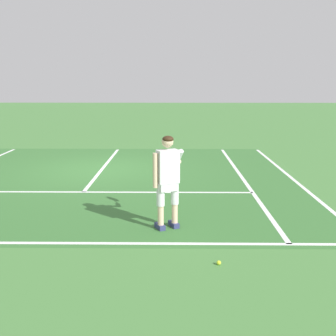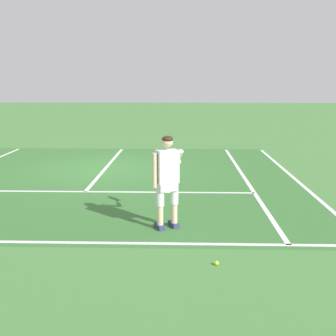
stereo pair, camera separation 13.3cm
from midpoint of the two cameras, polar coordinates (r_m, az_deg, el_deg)
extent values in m
plane|color=#477F3D|center=(12.92, -8.34, -0.13)|extent=(80.00, 80.00, 0.00)
cube|color=#387033|center=(11.85, -9.27, -1.24)|extent=(10.98, 10.06, 0.00)
cube|color=white|center=(7.37, -16.40, -9.72)|extent=(10.98, 0.10, 0.01)
cube|color=white|center=(10.36, -10.89, -3.20)|extent=(8.23, 0.10, 0.01)
cube|color=white|center=(13.42, -7.97, 0.33)|extent=(0.10, 6.40, 0.01)
cube|color=white|center=(11.78, 10.79, -1.36)|extent=(0.10, 9.66, 0.01)
cube|color=white|center=(12.08, 17.24, -1.37)|extent=(0.10, 9.66, 0.01)
cube|color=navy|center=(7.68, -0.68, -8.00)|extent=(0.22, 0.30, 0.09)
cube|color=navy|center=(7.79, 1.25, -7.73)|extent=(0.22, 0.30, 0.09)
cylinder|color=beige|center=(7.57, -0.57, -6.49)|extent=(0.11, 0.11, 0.36)
cylinder|color=silver|center=(7.46, -0.57, -3.69)|extent=(0.14, 0.14, 0.41)
cylinder|color=beige|center=(7.68, 1.38, -6.24)|extent=(0.11, 0.11, 0.36)
cylinder|color=silver|center=(7.57, 1.39, -3.47)|extent=(0.14, 0.14, 0.41)
cube|color=silver|center=(7.47, 0.42, -2.36)|extent=(0.39, 0.32, 0.20)
cube|color=white|center=(7.40, 0.42, 0.20)|extent=(0.44, 0.36, 0.60)
cylinder|color=beige|center=(7.32, -1.30, -0.33)|extent=(0.09, 0.09, 0.62)
cylinder|color=white|center=(7.55, 2.00, 1.60)|extent=(0.19, 0.28, 0.29)
cylinder|color=beige|center=(7.78, 1.61, 0.86)|extent=(0.19, 0.30, 0.14)
sphere|color=beige|center=(7.33, 0.40, 3.62)|extent=(0.21, 0.21, 0.21)
ellipsoid|color=#382314|center=(7.30, 0.46, 3.99)|extent=(0.26, 0.26, 0.12)
cylinder|color=#232326|center=(7.99, 1.05, 0.93)|extent=(0.11, 0.20, 0.03)
cylinder|color=yellow|center=(8.13, 0.62, 1.11)|extent=(0.06, 0.10, 0.02)
torus|color=yellow|center=(8.29, 0.11, 1.33)|extent=(0.15, 0.28, 0.30)
cylinder|color=silver|center=(8.29, 0.11, 1.33)|extent=(0.11, 0.23, 0.25)
sphere|color=#CCE02D|center=(6.31, 7.29, -12.81)|extent=(0.07, 0.07, 0.07)
camera|label=1|loc=(0.07, -89.51, 0.10)|focal=44.46mm
camera|label=2|loc=(0.07, 90.49, -0.10)|focal=44.46mm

